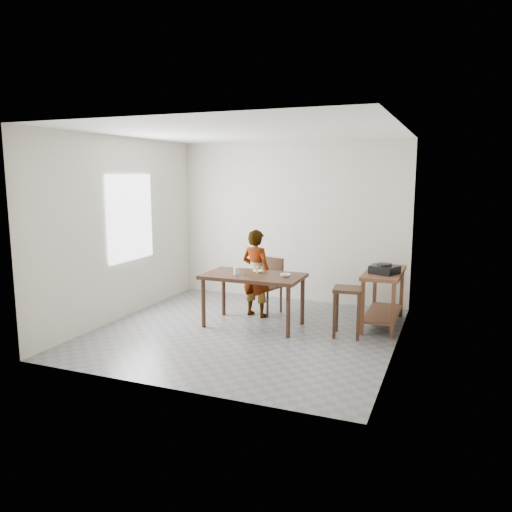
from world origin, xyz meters
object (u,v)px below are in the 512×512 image
at_px(prep_counter, 383,298).
at_px(dining_chair, 265,286).
at_px(dining_table, 253,300).
at_px(child, 256,273).
at_px(stool, 347,312).

relative_size(prep_counter, dining_chair, 1.40).
height_order(dining_table, dining_chair, dining_chair).
bearing_deg(dining_table, child, 107.20).
height_order(dining_table, child, child).
bearing_deg(child, dining_table, 119.96).
height_order(prep_counter, child, child).
bearing_deg(stool, dining_chair, 155.41).
xyz_separation_m(dining_chair, stool, (1.43, -0.65, -0.10)).
xyz_separation_m(prep_counter, child, (-1.87, -0.22, 0.27)).
bearing_deg(child, prep_counter, -160.56).
distance_m(dining_table, stool, 1.34).
distance_m(prep_counter, stool, 0.77).
bearing_deg(stool, child, 163.40).
xyz_separation_m(dining_table, stool, (1.34, 0.04, -0.04)).
xyz_separation_m(dining_table, prep_counter, (1.72, 0.70, 0.03)).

